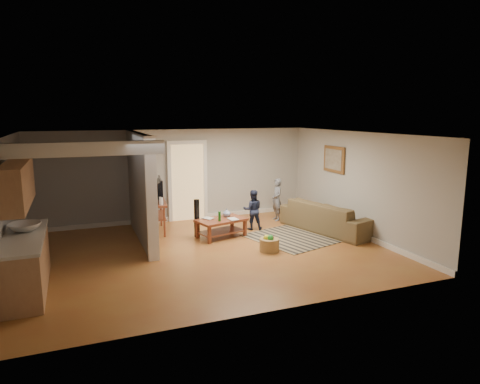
% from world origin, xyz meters
% --- Properties ---
extents(ground, '(7.50, 7.50, 0.00)m').
position_xyz_m(ground, '(0.00, 0.00, 0.00)').
color(ground, brown).
rests_on(ground, ground).
extents(room_shell, '(7.54, 6.02, 2.52)m').
position_xyz_m(room_shell, '(-1.07, 0.43, 1.46)').
color(room_shell, '#ACAAA5').
rests_on(room_shell, ground).
extents(area_rug, '(3.03, 2.55, 0.01)m').
position_xyz_m(area_rug, '(2.57, 0.41, 0.01)').
color(area_rug, black).
rests_on(area_rug, ground).
extents(sofa, '(1.64, 2.70, 0.74)m').
position_xyz_m(sofa, '(3.30, 0.54, 0.00)').
color(sofa, '#423321').
rests_on(sofa, ground).
extents(coffee_table, '(1.28, 0.94, 0.68)m').
position_xyz_m(coffee_table, '(0.61, 0.98, 0.35)').
color(coffee_table, maroon).
rests_on(coffee_table, ground).
extents(tv_console, '(0.61, 1.29, 1.07)m').
position_xyz_m(tv_console, '(-0.74, 2.02, 0.71)').
color(tv_console, maroon).
rests_on(tv_console, ground).
extents(speaker_left, '(0.12, 0.12, 0.92)m').
position_xyz_m(speaker_left, '(0.07, 1.20, 0.46)').
color(speaker_left, black).
rests_on(speaker_left, ground).
extents(speaker_right, '(0.13, 0.13, 1.00)m').
position_xyz_m(speaker_right, '(-0.77, 2.70, 0.50)').
color(speaker_right, black).
rests_on(speaker_right, ground).
extents(toy_basket, '(0.42, 0.42, 0.38)m').
position_xyz_m(toy_basket, '(1.23, -0.41, 0.16)').
color(toy_basket, olive).
rests_on(toy_basket, ground).
extents(child, '(0.32, 0.45, 1.17)m').
position_xyz_m(child, '(2.57, 1.98, 0.00)').
color(child, slate).
rests_on(child, ground).
extents(toddler, '(0.59, 0.51, 1.02)m').
position_xyz_m(toddler, '(1.58, 1.35, 0.00)').
color(toddler, '#1C223B').
rests_on(toddler, ground).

